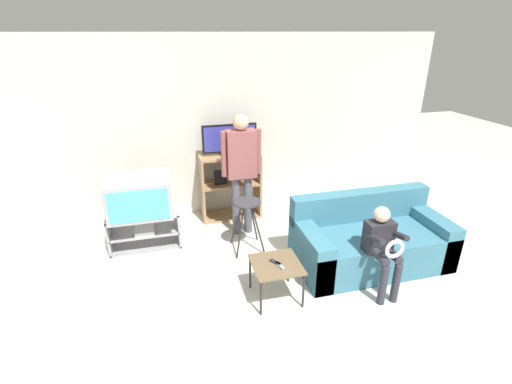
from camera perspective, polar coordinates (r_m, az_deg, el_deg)
name	(u,v)px	position (r m, az deg, el deg)	size (l,w,h in m)	color
ground_plane	(313,377)	(3.44, 8.80, -26.28)	(18.00, 18.00, 0.00)	beige
wall_back	(231,128)	(5.56, -3.82, 9.85)	(6.40, 0.06, 2.60)	beige
tv_stand	(145,229)	(5.08, -16.72, -5.44)	(0.90, 0.46, 0.48)	#939399
television_main	(139,196)	(4.86, -17.52, -0.55)	(0.78, 0.64, 0.48)	#9E9EA3
media_shelf	(230,185)	(5.53, -4.00, 1.05)	(0.87, 0.42, 0.98)	#9E7A51
television_flat	(230,140)	(5.29, -4.08, 7.92)	(0.78, 0.20, 0.44)	black
folding_stool	(247,211)	(4.63, -1.39, -2.92)	(0.39, 0.40, 0.68)	black
snack_table	(276,267)	(3.90, 3.11, -11.52)	(0.49, 0.49, 0.42)	brown
remote_control_black	(276,262)	(3.88, 3.02, -10.75)	(0.04, 0.14, 0.02)	#232328
remote_control_white	(280,266)	(3.83, 3.70, -11.22)	(0.04, 0.14, 0.02)	gray
couch	(369,241)	(4.70, 17.05, -7.23)	(1.79, 0.89, 0.81)	teal
person_standing_adult	(241,164)	(4.85, -2.26, 4.33)	(0.53, 0.20, 1.67)	#4C4C56
person_seated_child	(383,244)	(4.10, 18.92, -7.54)	(0.33, 0.43, 0.97)	#2D2D38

